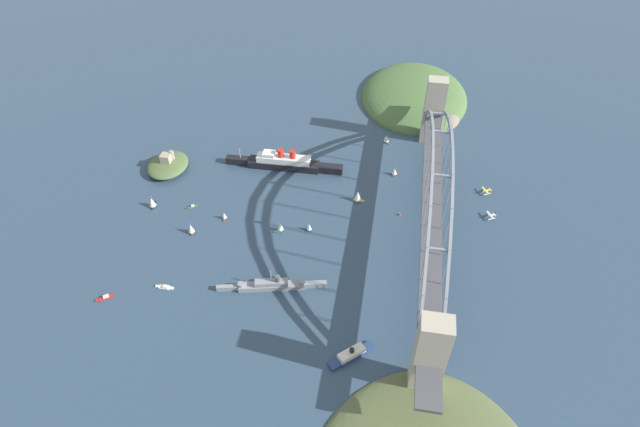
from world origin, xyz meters
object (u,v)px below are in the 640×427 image
seaplane_second_in_formation (486,191)px  small_boat_1 (191,229)px  small_boat_4 (192,207)px  small_boat_9 (309,227)px  small_boat_5 (105,297)px  ocean_liner (284,163)px  channel_marker_buoy (400,214)px  seaplane_taxiing_near_bridge (491,216)px  small_boat_8 (152,202)px  small_boat_10 (386,139)px  small_boat_6 (395,172)px  small_boat_3 (280,226)px  harbor_arch_bridge (432,201)px  naval_cruiser (273,285)px  harbor_ferry_steamer (351,354)px  small_boat_7 (358,196)px  small_boat_0 (224,216)px  fort_island_mid_harbor (168,165)px  small_boat_2 (165,287)px

seaplane_second_in_formation → small_boat_1: (-82.59, 218.63, 2.44)m
small_boat_4 → small_boat_9: (-9.44, -94.95, 2.62)m
small_boat_5 → small_boat_9: size_ratio=1.45×
ocean_liner → channel_marker_buoy: size_ratio=36.65×
seaplane_taxiing_near_bridge → small_boat_8: bearing=96.8°
small_boat_4 → small_boat_9: bearing=-95.7°
small_boat_10 → small_boat_1: bearing=136.3°
small_boat_6 → small_boat_8: bearing=111.2°
small_boat_3 → small_boat_4: small_boat_3 is taller
harbor_arch_bridge → naval_cruiser: bearing=124.4°
ocean_liner → harbor_arch_bridge: bearing=-116.3°
small_boat_10 → harbor_ferry_steamer: bearing=178.9°
seaplane_second_in_formation → small_boat_10: size_ratio=1.14×
small_boat_10 → small_boat_7: bearing=168.9°
small_boat_7 → small_boat_8: 161.13m
ocean_liner → small_boat_4: ocean_liner is taller
small_boat_0 → small_boat_9: (-1.45, -66.13, 0.27)m
seaplane_taxiing_near_bridge → small_boat_0: 203.70m
ocean_liner → small_boat_0: (-69.34, 31.54, -2.24)m
seaplane_taxiing_near_bridge → small_boat_1: (-53.54, 220.21, 2.34)m
seaplane_second_in_formation → small_boat_3: bearing=114.2°
naval_cruiser → small_boat_1: bearing=60.6°
small_boat_8 → small_boat_1: bearing=-119.3°
fort_island_mid_harbor → small_boat_4: (-43.11, -36.76, -3.69)m
small_boat_4 → channel_marker_buoy: (18.50, -160.68, 0.32)m
small_boat_4 → small_boat_5: (-93.88, 25.87, 0.00)m
small_boat_3 → small_boat_7: 68.25m
small_boat_2 → small_boat_7: bearing=-47.2°
small_boat_0 → channel_marker_buoy: bearing=-78.6°
ocean_liner → small_boat_8: ocean_liner is taller
small_boat_7 → small_boat_8: (-33.78, 157.55, -0.33)m
small_boat_7 → small_boat_8: small_boat_7 is taller
seaplane_taxiing_near_bridge → small_boat_8: size_ratio=0.90×
small_boat_4 → small_boat_10: small_boat_10 is taller
seaplane_second_in_formation → naval_cruiser: bearing=129.9°
ocean_liner → small_boat_2: ocean_liner is taller
naval_cruiser → small_boat_7: naval_cruiser is taller
fort_island_mid_harbor → ocean_liner: bearing=-79.4°
small_boat_1 → small_boat_4: (26.67, 9.30, -3.61)m
small_boat_6 → harbor_ferry_steamer: bearing=175.3°
small_boat_5 → channel_marker_buoy: channel_marker_buoy is taller
small_boat_1 → small_boat_6: size_ratio=1.29×
naval_cruiser → small_boat_0: bearing=41.4°
harbor_arch_bridge → small_boat_10: 121.57m
fort_island_mid_harbor → small_boat_3: 124.24m
naval_cruiser → small_boat_1: size_ratio=7.79×
small_boat_0 → small_boat_3: (-5.46, -45.04, 1.42)m
small_boat_2 → small_boat_4: bearing=6.8°
naval_cruiser → harbor_ferry_steamer: bearing=-126.2°
small_boat_8 → channel_marker_buoy: 192.75m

